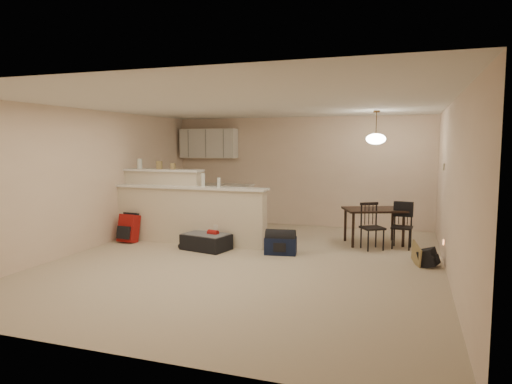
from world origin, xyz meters
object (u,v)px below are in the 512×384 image
at_px(suitcase, 206,242).
at_px(black_daypack, 428,258).
at_px(pendant_lamp, 376,138).
at_px(dining_chair_near, 372,227).
at_px(dining_table, 374,213).
at_px(navy_duffel, 281,246).
at_px(dining_chair_far, 402,226).
at_px(red_backpack, 129,228).

distance_m(suitcase, black_daypack, 3.73).
relative_size(pendant_lamp, dining_chair_near, 0.74).
bearing_deg(dining_table, navy_duffel, -158.99).
xyz_separation_m(dining_chair_far, navy_duffel, (-1.96, -1.12, -0.26)).
relative_size(dining_table, black_daypack, 4.18).
xyz_separation_m(pendant_lamp, red_backpack, (-4.49, -1.34, -1.72)).
bearing_deg(dining_table, black_daypack, -77.38).
relative_size(pendant_lamp, suitcase, 0.76).
height_order(pendant_lamp, black_daypack, pendant_lamp).
relative_size(dining_chair_near, black_daypack, 2.75).
bearing_deg(navy_duffel, dining_chair_far, 20.68).
distance_m(pendant_lamp, dining_chair_far, 1.68).
xyz_separation_m(dining_table, dining_chair_near, (0.02, -0.48, -0.18)).
bearing_deg(suitcase, dining_chair_far, 32.59).
xyz_separation_m(dining_table, red_backpack, (-4.49, -1.34, -0.33)).
bearing_deg(dining_chair_near, suitcase, 166.98).
bearing_deg(dining_chair_near, red_backpack, 158.93).
bearing_deg(navy_duffel, dining_table, 33.65).
height_order(pendant_lamp, dining_chair_far, pendant_lamp).
bearing_deg(dining_chair_far, pendant_lamp, 162.59).
relative_size(dining_chair_far, suitcase, 1.01).
bearing_deg(pendant_lamp, red_backpack, -163.42).
xyz_separation_m(pendant_lamp, dining_chair_far, (0.52, -0.21, -1.58)).
bearing_deg(dining_chair_near, navy_duffel, 178.60).
relative_size(dining_chair_near, suitcase, 1.03).
distance_m(pendant_lamp, black_daypack, 2.48).
xyz_separation_m(suitcase, red_backpack, (-1.69, 0.10, 0.13)).
bearing_deg(pendant_lamp, black_daypack, -55.63).
relative_size(dining_chair_far, navy_duffel, 1.52).
bearing_deg(pendant_lamp, dining_chair_far, -22.55).
bearing_deg(dining_table, dining_chair_near, -109.81).
relative_size(pendant_lamp, navy_duffel, 1.15).
relative_size(pendant_lamp, red_backpack, 1.17).
distance_m(dining_table, navy_duffel, 2.02).
bearing_deg(navy_duffel, suitcase, 175.16).
xyz_separation_m(dining_table, pendant_lamp, (-0.00, -0.00, 1.40)).
relative_size(pendant_lamp, black_daypack, 2.04).
distance_m(red_backpack, navy_duffel, 3.05).
xyz_separation_m(pendant_lamp, black_daypack, (0.93, -1.36, -1.86)).
relative_size(dining_table, pendant_lamp, 2.05).
bearing_deg(black_daypack, pendant_lamp, 51.06).
distance_m(pendant_lamp, dining_chair_near, 1.64).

